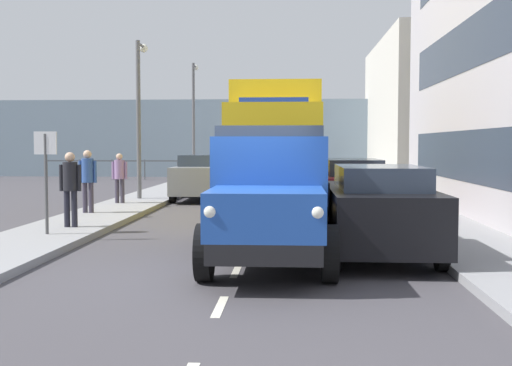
{
  "coord_description": "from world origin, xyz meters",
  "views": [
    {
      "loc": [
        -0.96,
        10.17,
        2.12
      ],
      "look_at": [
        0.07,
        -7.12,
        1.07
      ],
      "focal_mm": 44.94,
      "sensor_mm": 36.0,
      "label": 1
    }
  ],
  "objects": [
    {
      "name": "pedestrian_by_lamp",
      "position": [
        4.96,
        -7.88,
        1.22
      ],
      "size": [
        0.53,
        0.34,
        1.8
      ],
      "color": "#383342",
      "rests_on": "sidewalk_right"
    },
    {
      "name": "car_grey_oppositeside_0",
      "position": [
        2.55,
        -13.87,
        0.9
      ],
      "size": [
        1.85,
        4.19,
        1.72
      ],
      "color": "slate",
      "rests_on": "ground_plane"
    },
    {
      "name": "truck_vintage_blue",
      "position": [
        -0.55,
        -0.88,
        1.18
      ],
      "size": [
        2.17,
        5.64,
        2.43
      ],
      "color": "black",
      "rests_on": "ground_plane"
    },
    {
      "name": "seawall_railing",
      "position": [
        -0.0,
        -27.76,
        0.92
      ],
      "size": [
        28.08,
        0.08,
        1.2
      ],
      "color": "#4C5156",
      "rests_on": "ground_plane"
    },
    {
      "name": "lamp_post_far",
      "position": [
        4.62,
        -25.35,
        4.0
      ],
      "size": [
        0.32,
        1.14,
        6.46
      ],
      "color": "#59595B",
      "rests_on": "sidewalk_right"
    },
    {
      "name": "lorry_cargo_yellow",
      "position": [
        -0.44,
        -8.99,
        2.08
      ],
      "size": [
        2.58,
        8.2,
        3.87
      ],
      "color": "gold",
      "rests_on": "ground_plane"
    },
    {
      "name": "sidewalk_right",
      "position": [
        4.56,
        -9.4,
        0.07
      ],
      "size": [
        2.12,
        37.93,
        0.15
      ],
      "primitive_type": "cube",
      "color": "gray",
      "rests_on": "ground_plane"
    },
    {
      "name": "pedestrian_couple_a",
      "position": [
        4.35,
        -4.72,
        1.21
      ],
      "size": [
        0.53,
        0.34,
        1.78
      ],
      "color": "black",
      "rests_on": "sidewalk_right"
    },
    {
      "name": "sea_horizon",
      "position": [
        0.0,
        -31.36,
        2.5
      ],
      "size": [
        80.0,
        0.8,
        5.0
      ],
      "primitive_type": "cube",
      "color": "gray",
      "rests_on": "ground_plane"
    },
    {
      "name": "street_sign",
      "position": [
        4.46,
        -3.5,
        1.68
      ],
      "size": [
        0.5,
        0.07,
        2.25
      ],
      "color": "#4C4C4C",
      "rests_on": "sidewalk_right"
    },
    {
      "name": "ground_plane",
      "position": [
        0.0,
        -9.4,
        0.0
      ],
      "size": [
        80.0,
        80.0,
        0.0
      ],
      "primitive_type": "plane",
      "color": "#423F44"
    },
    {
      "name": "building_far_block",
      "position": [
        -8.92,
        -25.8,
        3.89
      ],
      "size": [
        6.6,
        13.5,
        7.78
      ],
      "color": "beige",
      "rests_on": "ground_plane"
    },
    {
      "name": "road_centreline_markings",
      "position": [
        0.0,
        -8.8,
        0.0
      ],
      "size": [
        0.12,
        34.06,
        0.01
      ],
      "color": "silver",
      "rests_on": "ground_plane"
    },
    {
      "name": "pedestrian_near_railing",
      "position": [
        4.88,
        -10.94,
        1.13
      ],
      "size": [
        0.53,
        0.34,
        1.66
      ],
      "color": "#383342",
      "rests_on": "sidewalk_right"
    },
    {
      "name": "sidewalk_left",
      "position": [
        -4.56,
        -9.4,
        0.07
      ],
      "size": [
        2.12,
        37.93,
        0.15
      ],
      "primitive_type": "cube",
      "color": "gray",
      "rests_on": "ground_plane"
    },
    {
      "name": "car_black_kerbside_near",
      "position": [
        -2.55,
        -1.96,
        0.9
      ],
      "size": [
        1.94,
        4.56,
        1.72
      ],
      "color": "black",
      "rests_on": "ground_plane"
    },
    {
      "name": "car_maroon_kerbside_1",
      "position": [
        -2.55,
        -7.42,
        0.9
      ],
      "size": [
        1.78,
        4.58,
        1.72
      ],
      "color": "maroon",
      "rests_on": "ground_plane"
    },
    {
      "name": "lamp_post_promenade",
      "position": [
        4.66,
        -12.96,
        3.6
      ],
      "size": [
        0.32,
        1.14,
        5.71
      ],
      "color": "#59595B",
      "rests_on": "sidewalk_right"
    }
  ]
}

